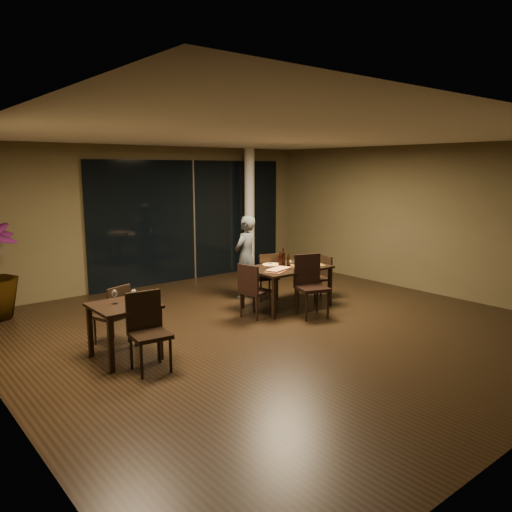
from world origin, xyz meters
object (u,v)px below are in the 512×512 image
object	(u,v)px
diner	(246,257)
chair_main_far	(267,274)
bottle_a	(280,259)
side_table	(124,313)
chair_main_near	(310,282)
chair_side_near	(147,327)
bottle_b	(288,259)
main_table	(287,271)
chair_main_right	(322,275)
chair_main_left	(252,288)
chair_side_far	(115,312)
bottle_c	(283,257)

from	to	relation	value
diner	chair_main_far	bearing A→B (deg)	94.73
bottle_a	chair_main_far	bearing A→B (deg)	77.06
side_table	chair_main_near	size ratio (longest dim) A/B	0.75
chair_side_near	bottle_b	xyz separation A→B (m)	(3.39, 1.05, 0.32)
main_table	chair_main_right	bearing A→B (deg)	1.52
chair_main_near	bottle_a	distance (m)	0.81
chair_main_far	chair_main_left	world-z (taller)	chair_main_left
bottle_b	chair_side_far	bearing A→B (deg)	179.20
chair_main_near	diner	distance (m)	1.69
chair_side_far	bottle_b	distance (m)	3.37
chair_side_far	bottle_b	size ratio (longest dim) A/B	3.55
chair_main_near	bottle_a	xyz separation A→B (m)	(-0.02, 0.75, 0.30)
bottle_b	chair_main_far	bearing A→B (deg)	94.33
chair_main_far	bottle_a	size ratio (longest dim) A/B	3.29
chair_main_far	bottle_b	distance (m)	0.66
chair_main_near	bottle_b	distance (m)	0.76
side_table	chair_side_near	xyz separation A→B (m)	(0.08, -0.52, -0.07)
chair_main_near	bottle_c	bearing A→B (deg)	103.90
bottle_c	chair_main_right	bearing A→B (deg)	-5.27
side_table	chair_side_near	world-z (taller)	chair_side_near
diner	chair_main_near	bearing A→B (deg)	74.39
bottle_a	chair_side_near	bearing A→B (deg)	-161.17
chair_side_near	diner	distance (m)	3.76
chair_main_left	main_table	bearing A→B (deg)	-92.42
chair_side_near	side_table	bearing A→B (deg)	105.18
side_table	chair_side_near	bearing A→B (deg)	-81.74
diner	bottle_a	bearing A→B (deg)	75.68
bottle_a	bottle_b	xyz separation A→B (m)	(0.15, -0.06, -0.02)
chair_main_far	chair_main_right	bearing A→B (deg)	164.60
bottle_b	bottle_c	size ratio (longest dim) A/B	0.75
chair_main_far	chair_side_near	world-z (taller)	chair_side_near
main_table	chair_main_far	distance (m)	0.60
side_table	chair_main_right	size ratio (longest dim) A/B	0.95
chair_side_far	bottle_a	world-z (taller)	bottle_a
side_table	chair_side_near	size ratio (longest dim) A/B	0.81
chair_main_far	chair_side_far	distance (m)	3.35
chair_main_near	diner	world-z (taller)	diner
chair_main_far	chair_side_far	xyz separation A→B (m)	(-3.31, -0.50, -0.03)
side_table	bottle_b	bearing A→B (deg)	8.64
side_table	chair_main_near	bearing A→B (deg)	-2.79
side_table	bottle_c	size ratio (longest dim) A/B	2.43
bottle_b	bottle_c	distance (m)	0.11
bottle_c	main_table	bearing A→B (deg)	-97.48
chair_side_far	diner	distance (m)	3.27
main_table	chair_main_left	size ratio (longest dim) A/B	1.60
chair_main_far	bottle_c	distance (m)	0.61
chair_side_far	chair_main_far	bearing A→B (deg)	170.75
side_table	chair_main_near	xyz separation A→B (m)	(3.34, -0.16, -0.03)
chair_main_left	chair_side_near	xyz separation A→B (m)	(-2.40, -0.87, 0.03)
chair_main_far	diner	xyz separation A→B (m)	(-0.19, 0.43, 0.29)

